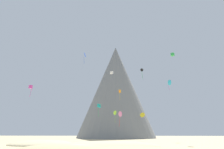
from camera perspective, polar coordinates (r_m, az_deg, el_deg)
name	(u,v)px	position (r m, az deg, el deg)	size (l,w,h in m)	color
dune_foreground_left	(107,148)	(44.87, -1.61, -20.61)	(24.61, 14.44, 2.86)	beige
dune_midground	(41,145)	(60.49, -19.95, -18.67)	(17.71, 17.30, 2.46)	beige
bush_ridge_crest	(68,146)	(48.62, -12.71, -19.69)	(1.22, 1.22, 0.41)	#568442
bush_far_left	(129,144)	(54.38, 4.98, -19.58)	(1.61, 1.61, 0.56)	#386633
bush_far_right	(56,143)	(57.21, -16.00, -18.65)	(2.22, 2.22, 1.03)	#386633
rock_massif	(115,97)	(130.86, 0.85, -6.66)	(68.81, 68.81, 61.13)	slate
kite_white_high	(112,73)	(92.26, -0.07, 0.52)	(1.57, 1.60, 1.36)	white
kite_lime_low	(115,113)	(94.21, 0.81, -11.13)	(1.83, 2.26, 5.76)	#8CD133
kite_cyan_mid	(169,83)	(89.03, 16.35, -2.28)	(1.47, 2.39, 4.62)	#33BCDB
kite_yellow_low	(142,115)	(88.40, 8.89, -11.60)	(2.44, 1.76, 2.18)	yellow
kite_magenta_mid	(31,87)	(67.31, -22.66, -3.38)	(1.10, 1.09, 3.77)	#D1339E
kite_green_high	(173,54)	(82.25, 17.26, 5.60)	(1.65, 1.66, 1.17)	green
kite_teal_low	(99,106)	(73.74, -3.83, -9.12)	(1.35, 1.25, 4.87)	teal
kite_blue_high	(85,56)	(67.67, -7.95, 5.44)	(0.77, 1.02, 4.01)	blue
kite_black_high	(142,70)	(82.77, 8.67, 1.25)	(1.37, 0.70, 4.76)	black
kite_pink_low	(120,114)	(77.43, 2.33, -11.49)	(1.62, 1.98, 6.01)	pink
kite_orange_mid	(120,92)	(82.81, 2.29, -5.23)	(0.93, 0.59, 4.42)	orange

